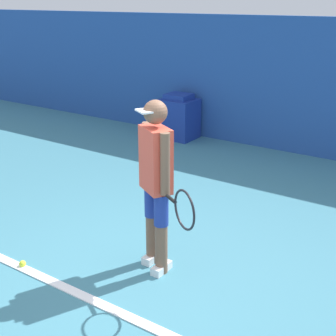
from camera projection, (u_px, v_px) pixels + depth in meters
The scene contains 6 objects.
ground_plane at pixel (139, 284), 4.39m from camera, with size 24.00×24.00×0.00m, color teal.
back_wall at pixel (312, 89), 7.63m from camera, with size 24.00×0.10×2.25m.
court_baseline at pixel (108, 307), 4.04m from camera, with size 21.60×0.10×0.01m.
tennis_player at pixel (157, 180), 4.34m from camera, with size 0.87×0.55×1.68m.
tennis_ball at pixel (23, 264), 4.65m from camera, with size 0.07×0.07×0.07m.
covered_chair at pixel (179, 117), 8.81m from camera, with size 0.65×0.57×0.85m.
Camera 1 is at (2.33, -2.95, 2.53)m, focal length 50.00 mm.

